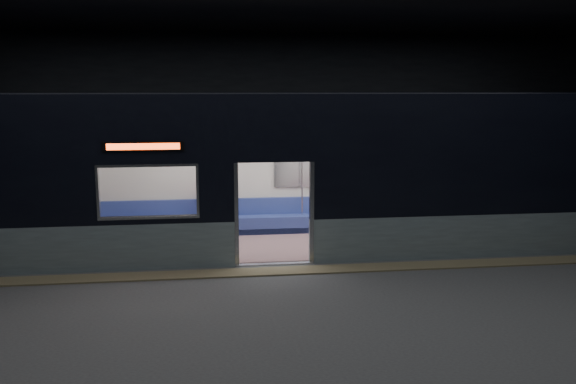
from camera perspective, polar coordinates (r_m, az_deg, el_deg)
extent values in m
cube|color=#47494C|center=(11.18, -0.68, -8.35)|extent=(24.00, 14.00, 0.01)
cube|color=black|center=(17.61, -3.41, 6.58)|extent=(24.00, 0.04, 5.00)
cube|color=black|center=(3.91, 11.49, -4.81)|extent=(24.00, 0.04, 5.00)
cube|color=#8C7F59|center=(11.70, -1.00, -7.42)|extent=(22.80, 0.50, 0.03)
cube|color=#8CA1A8|center=(12.53, -24.01, -5.06)|extent=(8.30, 0.12, 0.90)
cube|color=#8CA1A8|center=(13.46, 19.75, -3.79)|extent=(8.30, 0.12, 0.90)
cube|color=black|center=(12.24, -24.53, 2.21)|extent=(8.30, 0.12, 2.30)
cube|color=black|center=(13.20, 20.15, 2.98)|extent=(8.30, 0.12, 2.30)
cube|color=black|center=(11.71, -1.32, 5.62)|extent=(1.40, 0.12, 1.15)
cube|color=#B7BABC|center=(11.88, -4.85, -2.15)|extent=(0.08, 0.14, 2.05)
cube|color=#B7BABC|center=(12.04, 2.21, -1.97)|extent=(0.08, 0.14, 2.05)
cube|color=black|center=(11.65, -13.38, 4.17)|extent=(1.50, 0.04, 0.18)
cube|color=#FF4614|center=(11.64, -13.39, 4.17)|extent=(1.34, 0.03, 0.12)
cube|color=beige|center=(14.67, -2.52, 2.42)|extent=(18.00, 0.12, 3.20)
cube|color=black|center=(13.12, -2.02, 8.90)|extent=(18.00, 3.00, 0.15)
cube|color=#856163|center=(13.56, -1.94, -4.99)|extent=(17.76, 2.76, 0.04)
cube|color=beige|center=(13.16, -2.00, 4.87)|extent=(17.76, 2.76, 0.10)
cube|color=#313D8E|center=(14.59, -2.37, -3.02)|extent=(11.00, 0.48, 0.41)
cube|color=#313D8E|center=(14.69, -2.45, -1.32)|extent=(11.00, 0.10, 0.40)
cube|color=#825F6C|center=(12.56, -16.67, -5.54)|extent=(4.40, 0.48, 0.41)
cube|color=#825F6C|center=(13.20, 12.99, -4.64)|extent=(4.40, 0.48, 0.41)
cylinder|color=silver|center=(12.15, -5.92, -1.21)|extent=(0.04, 0.04, 2.26)
cylinder|color=silver|center=(14.37, -6.17, 0.49)|extent=(0.04, 0.04, 2.26)
cylinder|color=silver|center=(12.34, 2.94, -1.00)|extent=(0.04, 0.04, 2.26)
cylinder|color=silver|center=(14.54, 1.33, 0.65)|extent=(0.04, 0.04, 2.26)
cylinder|color=silver|center=(14.27, -2.40, 3.63)|extent=(11.00, 0.03, 0.03)
cube|color=black|center=(14.24, -7.75, -2.22)|extent=(0.18, 0.51, 0.17)
cube|color=black|center=(14.24, -6.84, -2.20)|extent=(0.18, 0.51, 0.17)
cylinder|color=black|center=(14.08, -7.72, -3.54)|extent=(0.12, 0.12, 0.43)
cylinder|color=black|center=(14.08, -6.80, -3.51)|extent=(0.12, 0.12, 0.43)
cube|color=pink|center=(14.44, -7.30, -1.96)|extent=(0.43, 0.24, 0.22)
cylinder|color=pink|center=(14.40, -7.33, -0.46)|extent=(0.44, 0.44, 0.56)
sphere|color=tan|center=(14.32, -7.36, 1.09)|extent=(0.23, 0.23, 0.23)
sphere|color=black|center=(14.35, -7.37, 1.29)|extent=(0.24, 0.24, 0.24)
cube|color=black|center=(14.13, -7.40, -1.65)|extent=(0.34, 0.31, 0.14)
cube|color=white|center=(14.70, 0.74, 1.90)|extent=(0.96, 0.03, 0.62)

